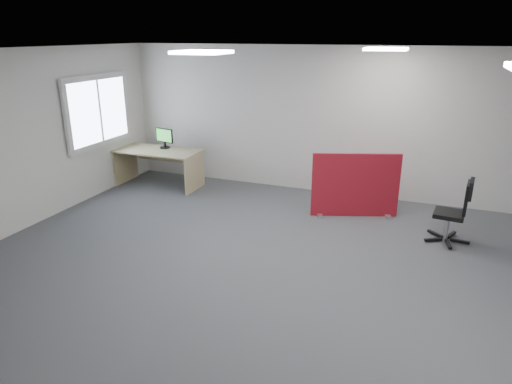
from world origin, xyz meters
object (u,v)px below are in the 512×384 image
(red_divider, at_px, (355,186))
(second_desk, at_px, (160,158))
(monitor_second, at_px, (164,137))
(office_chair, at_px, (458,208))

(red_divider, distance_m, second_desk, 3.90)
(red_divider, height_order, monitor_second, monitor_second)
(second_desk, xyz_separation_m, office_chair, (5.42, -0.78, -0.01))
(second_desk, distance_m, monitor_second, 0.42)
(second_desk, xyz_separation_m, monitor_second, (0.05, 0.14, 0.39))
(monitor_second, bearing_deg, office_chair, 3.85)
(second_desk, relative_size, office_chair, 1.72)
(monitor_second, bearing_deg, red_divider, 7.48)
(office_chair, bearing_deg, red_divider, 167.88)
(second_desk, relative_size, monitor_second, 3.81)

